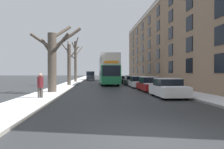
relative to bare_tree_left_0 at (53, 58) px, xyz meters
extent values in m
plane|color=#303335|center=(5.55, -13.26, -3.09)|extent=(320.00, 320.00, 0.00)
cube|color=gray|center=(-0.27, 39.74, -3.03)|extent=(2.49, 130.00, 0.13)
cube|color=white|center=(-0.27, 39.74, -2.95)|extent=(2.47, 130.00, 0.03)
cube|color=gray|center=(11.37, 39.74, -3.03)|extent=(2.49, 130.00, 0.13)
cube|color=white|center=(11.37, 39.74, -2.95)|extent=(2.47, 130.00, 0.03)
cube|color=#8C7056|center=(17.12, 10.85, 3.19)|extent=(9.00, 52.03, 12.55)
cube|color=black|center=(12.59, -4.41, -0.58)|extent=(0.08, 1.40, 1.41)
cube|color=black|center=(12.59, 0.68, -0.58)|extent=(0.08, 1.40, 1.41)
cube|color=black|center=(12.59, 5.77, -0.58)|extent=(0.08, 1.40, 1.41)
cube|color=black|center=(12.59, 10.85, -0.58)|extent=(0.08, 1.40, 1.41)
cube|color=black|center=(12.59, 15.94, -0.58)|extent=(0.08, 1.40, 1.41)
cube|color=black|center=(12.59, 21.03, -0.58)|extent=(0.08, 1.40, 1.41)
cube|color=black|center=(12.59, 26.12, -0.58)|extent=(0.08, 1.40, 1.41)
cube|color=black|center=(12.59, 31.20, -0.58)|extent=(0.08, 1.40, 1.41)
cube|color=black|center=(12.59, -4.41, 1.43)|extent=(0.08, 1.40, 1.41)
cube|color=black|center=(12.59, 0.68, 1.43)|extent=(0.08, 1.40, 1.41)
cube|color=black|center=(12.59, 5.77, 1.43)|extent=(0.08, 1.40, 1.41)
cube|color=black|center=(12.59, 10.85, 1.43)|extent=(0.08, 1.40, 1.41)
cube|color=black|center=(12.59, 15.94, 1.43)|extent=(0.08, 1.40, 1.41)
cube|color=black|center=(12.59, 21.03, 1.43)|extent=(0.08, 1.40, 1.41)
cube|color=black|center=(12.59, 26.12, 1.43)|extent=(0.08, 1.40, 1.41)
cube|color=black|center=(12.59, 31.20, 1.43)|extent=(0.08, 1.40, 1.41)
cube|color=black|center=(12.59, -4.41, 3.44)|extent=(0.08, 1.40, 1.41)
cube|color=black|center=(12.59, 0.68, 3.44)|extent=(0.08, 1.40, 1.41)
cube|color=black|center=(12.59, 5.77, 3.44)|extent=(0.08, 1.40, 1.41)
cube|color=black|center=(12.59, 10.85, 3.44)|extent=(0.08, 1.40, 1.41)
cube|color=black|center=(12.59, 15.94, 3.44)|extent=(0.08, 1.40, 1.41)
cube|color=black|center=(12.59, 21.03, 3.44)|extent=(0.08, 1.40, 1.41)
cube|color=black|center=(12.59, 26.12, 3.44)|extent=(0.08, 1.40, 1.41)
cube|color=black|center=(12.59, 31.20, 3.44)|extent=(0.08, 1.40, 1.41)
cube|color=black|center=(12.59, 0.68, 5.44)|extent=(0.08, 1.40, 1.41)
cube|color=black|center=(12.59, 5.77, 5.44)|extent=(0.08, 1.40, 1.41)
cube|color=black|center=(12.59, 10.85, 5.44)|extent=(0.08, 1.40, 1.41)
cube|color=black|center=(12.59, 15.94, 5.44)|extent=(0.08, 1.40, 1.41)
cube|color=black|center=(12.59, 21.03, 5.44)|extent=(0.08, 1.40, 1.41)
cube|color=black|center=(12.59, 26.12, 5.44)|extent=(0.08, 1.40, 1.41)
cube|color=black|center=(12.59, 31.20, 5.44)|extent=(0.08, 1.40, 1.41)
cube|color=black|center=(12.59, 10.85, 7.45)|extent=(0.08, 1.40, 1.41)
cube|color=black|center=(12.59, 15.94, 7.45)|extent=(0.08, 1.40, 1.41)
cube|color=black|center=(12.59, 21.03, 7.45)|extent=(0.08, 1.40, 1.41)
cube|color=black|center=(12.59, 26.12, 7.45)|extent=(0.08, 1.40, 1.41)
cube|color=black|center=(12.59, 31.20, 7.45)|extent=(0.08, 1.40, 1.41)
cube|color=beige|center=(12.58, 10.85, 8.94)|extent=(0.12, 50.99, 0.44)
cylinder|color=#4C4238|center=(-0.08, -0.04, -0.45)|extent=(0.75, 0.75, 5.28)
cylinder|color=#4C4238|center=(-0.56, 0.18, 0.99)|extent=(1.27, 0.78, 1.56)
cylinder|color=#4C4238|center=(0.69, -0.49, 1.21)|extent=(1.81, 1.22, 1.81)
cylinder|color=#4C4238|center=(0.62, 0.66, 2.40)|extent=(1.68, 1.69, 1.50)
cylinder|color=#4C4238|center=(1.12, 0.29, 1.80)|extent=(2.62, 0.96, 2.10)
cylinder|color=#4C4238|center=(-1.02, 0.12, 1.50)|extent=(2.08, 0.62, 1.51)
cylinder|color=#4C4238|center=(0.11, 11.14, -0.21)|extent=(0.50, 0.50, 5.77)
cylinder|color=#4C4238|center=(-0.41, 11.60, 2.17)|extent=(1.24, 1.13, 1.34)
cylinder|color=#4C4238|center=(-0.02, 11.61, 2.28)|extent=(0.46, 1.14, 2.00)
cylinder|color=#4C4238|center=(0.75, 11.27, 1.53)|extent=(1.47, 0.46, 1.88)
cylinder|color=#4C4238|center=(-0.01, 22.67, 0.84)|extent=(0.49, 0.49, 7.87)
cylinder|color=#4C4238|center=(-0.27, 22.12, 3.62)|extent=(0.74, 1.31, 1.75)
cylinder|color=#4C4238|center=(-0.87, 22.93, 2.06)|extent=(1.89, 0.71, 1.65)
cylinder|color=#4C4238|center=(0.30, 21.80, 4.56)|extent=(0.82, 1.91, 1.61)
cylinder|color=#4C4238|center=(0.59, 23.56, 2.94)|extent=(1.41, 1.97, 2.22)
cube|color=#1E7A47|center=(5.78, 14.22, -1.50)|extent=(2.59, 11.06, 2.51)
cube|color=silver|center=(5.78, 14.22, 0.52)|extent=(2.54, 10.84, 1.52)
cube|color=beige|center=(5.78, 14.22, 1.33)|extent=(2.54, 10.84, 0.12)
cube|color=black|center=(5.78, 14.22, -1.02)|extent=(2.62, 9.73, 1.30)
cube|color=black|center=(5.78, 14.22, 0.59)|extent=(2.62, 9.73, 1.15)
cube|color=black|center=(5.78, 8.71, -1.02)|extent=(2.33, 0.06, 1.37)
cube|color=orange|center=(5.78, 8.70, 0.14)|extent=(1.81, 0.05, 0.32)
cylinder|color=black|center=(4.65, 10.91, -2.60)|extent=(0.30, 0.99, 0.99)
cylinder|color=black|center=(6.90, 10.91, -2.60)|extent=(0.30, 0.99, 0.99)
cylinder|color=black|center=(4.65, 17.32, -2.60)|extent=(0.30, 0.99, 0.99)
cylinder|color=black|center=(6.90, 17.32, -2.60)|extent=(0.30, 0.99, 0.99)
cube|color=silver|center=(9.02, -3.75, -2.58)|extent=(1.90, 4.02, 0.69)
cube|color=black|center=(9.02, -3.59, -1.98)|extent=(1.63, 2.01, 0.50)
cube|color=white|center=(9.02, -3.59, -1.70)|extent=(1.59, 1.91, 0.05)
cube|color=white|center=(9.02, -5.17, -2.21)|extent=(1.71, 1.05, 0.04)
cylinder|color=black|center=(8.18, -4.95, -2.78)|extent=(0.20, 0.62, 0.62)
cylinder|color=black|center=(9.86, -4.95, -2.78)|extent=(0.20, 0.62, 0.62)
cylinder|color=black|center=(8.18, -2.54, -2.78)|extent=(0.20, 0.62, 0.62)
cylinder|color=black|center=(9.86, -2.54, -2.78)|extent=(0.20, 0.62, 0.62)
cube|color=maroon|center=(9.02, 1.98, -2.61)|extent=(1.70, 4.41, 0.62)
cube|color=black|center=(9.02, 2.16, -2.01)|extent=(1.47, 2.21, 0.59)
cube|color=white|center=(9.02, 2.16, -1.68)|extent=(1.43, 2.10, 0.06)
cube|color=white|center=(9.02, 0.41, -2.28)|extent=(1.53, 1.15, 0.05)
cylinder|color=black|center=(8.28, 0.66, -2.78)|extent=(0.20, 0.61, 0.61)
cylinder|color=black|center=(9.76, 0.66, -2.78)|extent=(0.20, 0.61, 0.61)
cylinder|color=black|center=(8.28, 3.30, -2.78)|extent=(0.20, 0.61, 0.61)
cylinder|color=black|center=(9.76, 3.30, -2.78)|extent=(0.20, 0.61, 0.61)
cube|color=silver|center=(9.02, 7.39, -2.63)|extent=(1.87, 4.54, 0.59)
cube|color=black|center=(9.02, 7.57, -2.03)|extent=(1.61, 2.27, 0.62)
cube|color=white|center=(9.02, 7.57, -1.69)|extent=(1.57, 2.15, 0.05)
cube|color=white|center=(9.02, 5.78, -2.32)|extent=(1.69, 1.18, 0.04)
cylinder|color=black|center=(8.19, 6.03, -2.78)|extent=(0.20, 0.62, 0.62)
cylinder|color=black|center=(9.85, 6.03, -2.78)|extent=(0.20, 0.62, 0.62)
cylinder|color=black|center=(8.19, 8.75, -2.78)|extent=(0.20, 0.62, 0.62)
cylinder|color=black|center=(9.85, 8.75, -2.78)|extent=(0.20, 0.62, 0.62)
cube|color=#474C56|center=(9.02, 12.81, -2.63)|extent=(1.74, 4.44, 0.59)
cube|color=black|center=(9.02, 12.98, -2.05)|extent=(1.50, 2.22, 0.58)
cube|color=white|center=(9.02, 12.98, -1.71)|extent=(1.46, 2.11, 0.10)
cube|color=white|center=(9.02, 11.23, -2.30)|extent=(1.57, 1.16, 0.08)
cylinder|color=black|center=(8.26, 11.47, -2.76)|extent=(0.20, 0.66, 0.66)
cylinder|color=black|center=(9.78, 11.47, -2.76)|extent=(0.20, 0.66, 0.66)
cylinder|color=black|center=(8.26, 14.14, -2.76)|extent=(0.20, 0.66, 0.66)
cylinder|color=black|center=(9.78, 14.14, -2.76)|extent=(0.20, 0.66, 0.66)
cube|color=black|center=(9.02, 18.56, -2.63)|extent=(1.72, 3.93, 0.58)
cube|color=black|center=(9.02, 18.72, -2.09)|extent=(1.48, 1.96, 0.49)
cube|color=white|center=(9.02, 18.72, -1.82)|extent=(1.45, 1.87, 0.06)
cube|color=white|center=(9.02, 17.17, -2.31)|extent=(1.55, 1.03, 0.05)
cylinder|color=black|center=(8.27, 17.38, -2.77)|extent=(0.20, 0.64, 0.64)
cylinder|color=black|center=(9.77, 17.38, -2.77)|extent=(0.20, 0.64, 0.64)
cylinder|color=black|center=(8.27, 19.74, -2.77)|extent=(0.20, 0.64, 0.64)
cylinder|color=black|center=(9.77, 19.74, -2.77)|extent=(0.20, 0.64, 0.64)
cube|color=#333842|center=(2.61, 36.22, -1.87)|extent=(1.97, 5.25, 2.00)
cube|color=black|center=(2.61, 33.62, -1.41)|extent=(1.74, 0.06, 0.88)
cylinder|color=black|center=(1.75, 34.54, -2.75)|extent=(0.22, 0.68, 0.68)
cylinder|color=black|center=(3.48, 34.54, -2.75)|extent=(0.22, 0.68, 0.68)
cylinder|color=black|center=(1.75, 37.90, -2.75)|extent=(0.22, 0.68, 0.68)
cylinder|color=black|center=(3.48, 37.90, -2.75)|extent=(0.22, 0.68, 0.68)
cylinder|color=#4C4742|center=(0.10, -4.55, -2.67)|extent=(0.18, 0.18, 0.84)
cylinder|color=#4C4742|center=(-0.07, -4.58, -2.67)|extent=(0.18, 0.18, 0.84)
cylinder|color=#59191E|center=(0.01, -4.56, -1.89)|extent=(0.39, 0.39, 0.73)
sphere|color=tan|center=(0.01, -4.56, -1.41)|extent=(0.23, 0.23, 0.23)
camera|label=1|loc=(3.61, -19.39, -1.29)|focal=35.00mm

